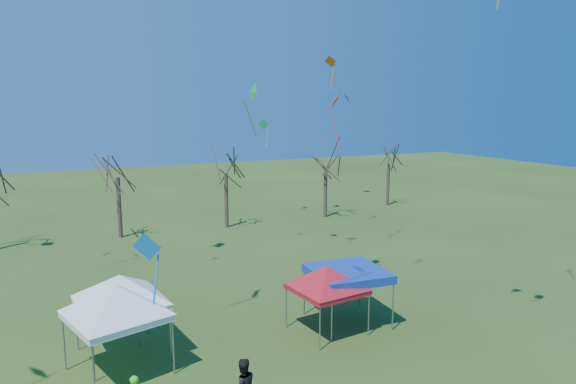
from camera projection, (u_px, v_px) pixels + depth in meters
name	position (u px, v px, depth m)	size (l,w,h in m)	color
tree_2	(116.00, 155.00, 38.20)	(3.71, 3.71, 8.18)	#3D2D21
tree_3	(225.00, 154.00, 41.49)	(3.59, 3.59, 7.91)	#3D2D21
tree_4	(326.00, 150.00, 45.39)	(3.58, 3.58, 7.89)	#3D2D21
tree_5	(389.00, 148.00, 50.82)	(3.39, 3.39, 7.46)	#3D2D21
tent_white_west	(115.00, 291.00, 18.94)	(4.35, 4.35, 3.98)	gray
tent_white_mid	(120.00, 280.00, 20.27)	(4.40, 4.40, 3.91)	gray
tent_red	(327.00, 271.00, 22.50)	(3.94, 3.94, 3.50)	gray
tent_blue	(347.00, 274.00, 23.57)	(3.49, 3.49, 2.56)	gray
kite_1	(148.00, 247.00, 14.75)	(0.93, 0.82, 2.12)	#167EF0
kite_17	(335.00, 102.00, 26.85)	(1.15, 1.24, 3.30)	red
kite_19	(264.00, 125.00, 35.08)	(0.78, 0.74, 2.05)	green
kite_18	(331.00, 62.00, 25.23)	(0.67, 0.76, 1.68)	#FF590D
kite_12	(347.00, 99.00, 40.17)	(0.80, 1.04, 2.86)	blue
kite_27	(252.00, 94.00, 20.12)	(0.58, 0.88, 2.18)	green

